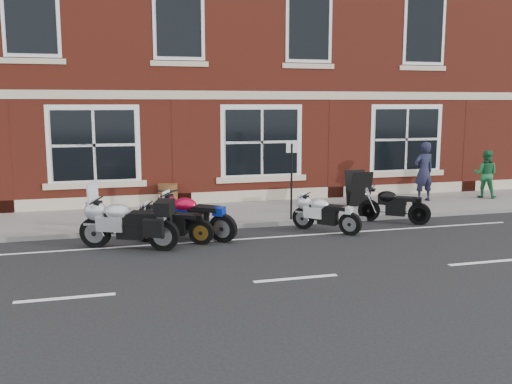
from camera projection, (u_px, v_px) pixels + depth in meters
The scene contains 14 objects.
ground at pixel (253, 241), 13.24m from camera, with size 80.00×80.00×0.00m, color black.
sidewalk at pixel (225, 214), 16.09m from camera, with size 30.00×3.00×0.12m, color slate.
kerb at pixel (239, 226), 14.58m from camera, with size 30.00×0.16×0.12m, color slate.
pub_building at pixel (183, 30), 22.32m from camera, with size 24.00×12.00×12.00m, color maroon.
moto_touring_silver at pixel (126, 222), 12.42m from camera, with size 2.10×1.07×1.48m.
moto_sport_red at pixel (193, 215), 13.35m from camera, with size 1.76×1.51×0.98m.
moto_sport_black at pixel (172, 222), 12.95m from camera, with size 1.73×0.92×0.84m.
moto_sport_silver at pixel (325, 213), 14.09m from camera, with size 1.31×1.47×0.83m.
moto_naked_black at pixel (393, 204), 15.18m from camera, with size 1.58×1.27×0.86m.
pedestrian_left at pixel (424, 172), 17.79m from camera, with size 0.68×0.44×1.85m, color #1C1E33.
pedestrian_right at pixel (485, 174), 18.43m from camera, with size 0.75×0.58×1.54m, color #1C6535.
a_board_sign at pixel (358, 188), 16.96m from camera, with size 0.64×0.42×1.06m, color black, non-canonical shape.
barrel_planter at pixel (168, 195), 16.88m from camera, with size 0.61×0.61×0.68m.
parking_sign at pixel (292, 175), 14.90m from camera, with size 0.29×0.08×2.06m.
Camera 1 is at (-3.36, -12.46, 3.16)m, focal length 40.00 mm.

